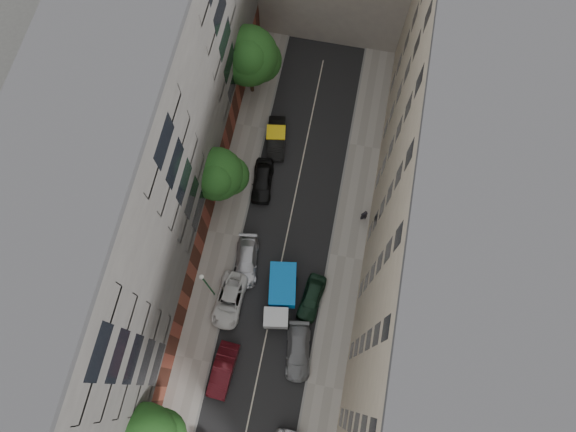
% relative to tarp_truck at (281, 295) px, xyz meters
% --- Properties ---
extents(ground, '(120.00, 120.00, 0.00)m').
position_rel_tarp_truck_xyz_m(ground, '(-0.60, 4.61, -1.36)').
color(ground, '#4C4C49').
rests_on(ground, ground).
extents(road_surface, '(8.00, 44.00, 0.02)m').
position_rel_tarp_truck_xyz_m(road_surface, '(-0.60, 4.61, -1.35)').
color(road_surface, black).
rests_on(road_surface, ground).
extents(sidewalk_left, '(3.00, 44.00, 0.15)m').
position_rel_tarp_truck_xyz_m(sidewalk_left, '(-6.10, 4.61, -1.28)').
color(sidewalk_left, gray).
rests_on(sidewalk_left, ground).
extents(sidewalk_right, '(3.00, 44.00, 0.15)m').
position_rel_tarp_truck_xyz_m(sidewalk_right, '(4.90, 4.61, -1.28)').
color(sidewalk_right, gray).
rests_on(sidewalk_right, ground).
extents(building_left, '(8.00, 44.00, 20.00)m').
position_rel_tarp_truck_xyz_m(building_left, '(-11.60, 4.61, 8.64)').
color(building_left, '#4C4946').
rests_on(building_left, ground).
extents(building_right, '(8.00, 44.00, 20.00)m').
position_rel_tarp_truck_xyz_m(building_right, '(10.40, 4.61, 8.64)').
color(building_right, tan).
rests_on(building_right, ground).
extents(tarp_truck, '(2.88, 5.62, 2.47)m').
position_rel_tarp_truck_xyz_m(tarp_truck, '(0.00, 0.00, 0.00)').
color(tarp_truck, black).
rests_on(tarp_truck, ground).
extents(car_left_1, '(1.86, 4.63, 1.50)m').
position_rel_tarp_truck_xyz_m(car_left_1, '(-3.40, -6.79, -0.61)').
color(car_left_1, '#4E0F16').
rests_on(car_left_1, ground).
extents(car_left_2, '(2.45, 5.00, 1.37)m').
position_rel_tarp_truck_xyz_m(car_left_2, '(-4.20, -1.19, -0.68)').
color(car_left_2, silver).
rests_on(car_left_2, ground).
extents(car_left_3, '(2.57, 4.93, 1.37)m').
position_rel_tarp_truck_xyz_m(car_left_3, '(-3.52, 2.41, -0.68)').
color(car_left_3, '#BAB9BF').
rests_on(car_left_3, ground).
extents(car_left_4, '(2.21, 4.58, 1.51)m').
position_rel_tarp_truck_xyz_m(car_left_4, '(-3.77, 10.01, -0.61)').
color(car_left_4, black).
rests_on(car_left_4, ground).
extents(car_left_5, '(2.25, 4.66, 1.47)m').
position_rel_tarp_truck_xyz_m(car_left_5, '(-3.40, 14.51, -0.62)').
color(car_left_5, black).
rests_on(car_left_5, ground).
extents(car_right_1, '(2.66, 5.05, 1.40)m').
position_rel_tarp_truck_xyz_m(car_right_1, '(2.29, -4.19, -0.66)').
color(car_right_1, slate).
rests_on(car_right_1, ground).
extents(car_right_2, '(2.22, 4.37, 1.43)m').
position_rel_tarp_truck_xyz_m(car_right_2, '(2.57, 0.36, -0.65)').
color(car_right_2, black).
rests_on(car_right_2, ground).
extents(tree_mid, '(4.85, 4.50, 7.20)m').
position_rel_tarp_truck_xyz_m(tree_mid, '(-6.90, 8.04, 3.52)').
color(tree_mid, '#382619').
rests_on(tree_mid, sidewalk_left).
extents(tree_far, '(5.60, 5.38, 8.16)m').
position_rel_tarp_truck_xyz_m(tree_far, '(-6.76, 19.42, 4.08)').
color(tree_far, '#382619').
rests_on(tree_far, sidewalk_left).
extents(lamp_post, '(0.36, 0.36, 7.13)m').
position_rel_tarp_truck_xyz_m(lamp_post, '(-5.67, -0.84, 3.12)').
color(lamp_post, '#19582C').
rests_on(lamp_post, sidewalk_left).
extents(pedestrian, '(0.79, 0.66, 1.85)m').
position_rel_tarp_truck_xyz_m(pedestrian, '(5.80, 8.40, -0.29)').
color(pedestrian, black).
rests_on(pedestrian, sidewalk_right).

